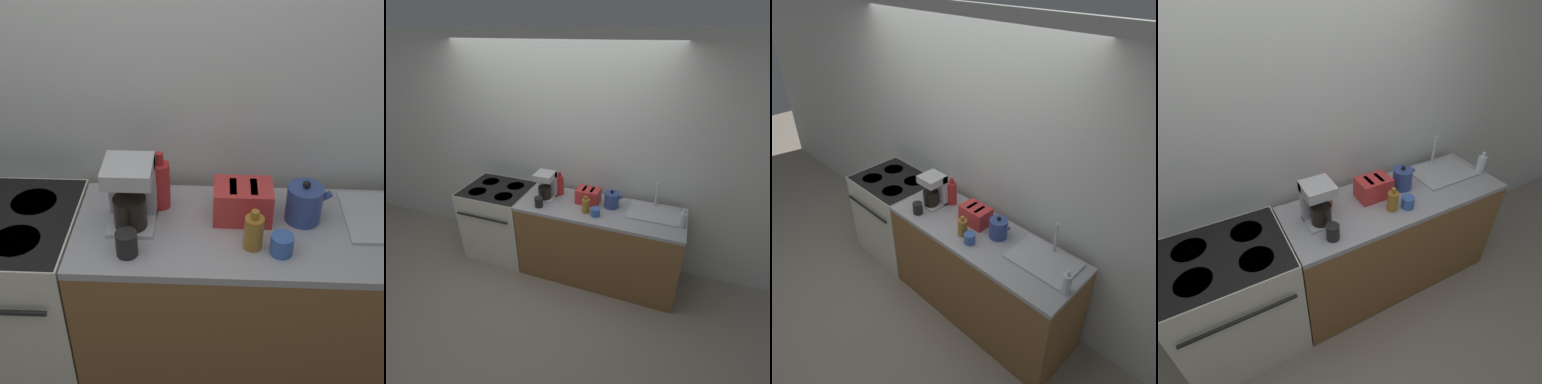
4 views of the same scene
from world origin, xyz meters
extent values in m
plane|color=gray|center=(0.00, 0.00, 0.00)|extent=(12.00, 12.00, 0.00)
cube|color=silver|center=(0.00, 0.70, 1.30)|extent=(8.00, 0.05, 2.60)
cube|color=silver|center=(-0.65, 0.32, 0.46)|extent=(0.78, 0.65, 0.92)
cube|color=black|center=(-0.65, 0.32, 0.91)|extent=(0.76, 0.63, 0.02)
cylinder|color=black|center=(-0.83, 0.19, 0.91)|extent=(0.21, 0.21, 0.01)
cylinder|color=black|center=(-0.48, 0.19, 0.91)|extent=(0.21, 0.21, 0.01)
cylinder|color=black|center=(-0.83, 0.46, 0.91)|extent=(0.21, 0.21, 0.01)
cylinder|color=black|center=(-0.48, 0.46, 0.91)|extent=(0.21, 0.21, 0.01)
cylinder|color=black|center=(-0.65, -0.03, 0.72)|extent=(0.66, 0.02, 0.02)
cube|color=brown|center=(0.63, 0.31, 0.44)|extent=(1.76, 0.62, 0.88)
cube|color=#A3A3A8|center=(0.63, 0.31, 0.90)|extent=(1.76, 0.62, 0.04)
cylinder|color=#33478C|center=(0.73, 0.38, 1.00)|extent=(0.15, 0.15, 0.17)
sphere|color=black|center=(0.73, 0.38, 1.10)|extent=(0.03, 0.03, 0.03)
cylinder|color=#33478C|center=(0.80, 0.38, 1.03)|extent=(0.09, 0.03, 0.07)
cube|color=red|center=(0.47, 0.39, 1.00)|extent=(0.25, 0.18, 0.16)
cube|color=black|center=(0.42, 0.39, 1.07)|extent=(0.03, 0.12, 0.01)
cube|color=black|center=(0.51, 0.39, 1.07)|extent=(0.03, 0.12, 0.01)
cube|color=#B7B7BC|center=(-0.01, 0.31, 0.93)|extent=(0.20, 0.20, 0.02)
cube|color=#B7B7BC|center=(-0.01, 0.39, 1.07)|extent=(0.20, 0.06, 0.31)
cube|color=#B7B7BC|center=(-0.01, 0.31, 1.19)|extent=(0.20, 0.20, 0.07)
cylinder|color=black|center=(-0.01, 0.29, 1.01)|extent=(0.14, 0.14, 0.14)
cube|color=#B7B7BC|center=(1.17, 0.40, 0.92)|extent=(0.51, 0.36, 0.01)
cylinder|color=silver|center=(1.17, 0.54, 1.06)|extent=(0.02, 0.02, 0.28)
cylinder|color=#B72828|center=(0.11, 0.45, 1.03)|extent=(0.08, 0.08, 0.22)
cylinder|color=#B72828|center=(0.11, 0.45, 1.17)|extent=(0.03, 0.03, 0.06)
cylinder|color=#9E6B23|center=(0.50, 0.19, 0.99)|extent=(0.08, 0.08, 0.15)
cylinder|color=#9E6B23|center=(0.50, 0.19, 1.08)|extent=(0.03, 0.03, 0.04)
cylinder|color=silver|center=(1.45, 0.25, 0.99)|extent=(0.07, 0.07, 0.15)
cylinder|color=silver|center=(1.45, 0.25, 1.09)|extent=(0.03, 0.03, 0.04)
cylinder|color=#3860B2|center=(0.62, 0.16, 0.96)|extent=(0.09, 0.09, 0.09)
cylinder|color=black|center=(0.00, 0.13, 0.97)|extent=(0.09, 0.09, 0.11)
camera|label=1|loc=(0.33, -1.47, 2.37)|focal=50.00mm
camera|label=2|loc=(1.31, -2.30, 2.59)|focal=28.00mm
camera|label=3|loc=(2.24, -1.54, 2.90)|focal=35.00mm
camera|label=4|loc=(-0.56, -1.15, 2.29)|focal=28.00mm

